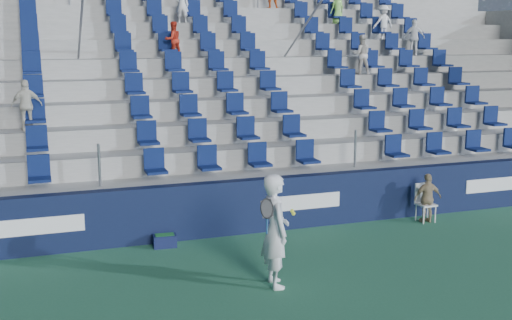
# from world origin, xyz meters

# --- Properties ---
(ground) EXTENTS (70.00, 70.00, 0.00)m
(ground) POSITION_xyz_m (0.00, 0.00, 0.00)
(ground) COLOR #2E6D4B
(ground) RESTS_ON ground
(sponsor_wall) EXTENTS (24.00, 0.32, 1.20)m
(sponsor_wall) POSITION_xyz_m (0.00, 3.15, 0.60)
(sponsor_wall) COLOR #0E1634
(sponsor_wall) RESTS_ON ground
(grandstand) EXTENTS (24.00, 8.17, 6.63)m
(grandstand) POSITION_xyz_m (-0.00, 8.24, 2.13)
(grandstand) COLOR #A9A9A4
(grandstand) RESTS_ON ground
(tennis_player) EXTENTS (0.69, 0.76, 2.00)m
(tennis_player) POSITION_xyz_m (-0.41, 0.03, 1.00)
(tennis_player) COLOR silver
(tennis_player) RESTS_ON ground
(line_judge_chair) EXTENTS (0.41, 0.42, 0.90)m
(line_judge_chair) POSITION_xyz_m (4.35, 2.64, 0.51)
(line_judge_chair) COLOR white
(line_judge_chair) RESTS_ON ground
(line_judge) EXTENTS (0.71, 0.35, 1.17)m
(line_judge) POSITION_xyz_m (4.35, 2.50, 0.58)
(line_judge) COLOR tan
(line_judge) RESTS_ON ground
(ball_bin) EXTENTS (0.49, 0.34, 0.27)m
(ball_bin) POSITION_xyz_m (-1.83, 2.75, 0.14)
(ball_bin) COLOR #10173D
(ball_bin) RESTS_ON ground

